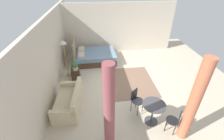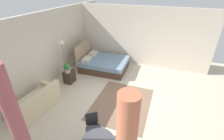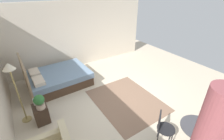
% 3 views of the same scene
% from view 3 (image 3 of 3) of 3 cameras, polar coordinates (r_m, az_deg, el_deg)
% --- Properties ---
extents(ground_plane, '(9.32, 9.31, 0.02)m').
position_cam_3_polar(ground_plane, '(5.25, 3.67, -10.67)').
color(ground_plane, beige).
extents(wall_right, '(0.12, 6.31, 2.82)m').
position_cam_3_polar(wall_right, '(7.11, -11.47, 12.55)').
color(wall_right, beige).
rests_on(wall_right, ground).
extents(area_rug, '(2.35, 1.88, 0.01)m').
position_cam_3_polar(area_rug, '(5.19, 5.31, -11.02)').
color(area_rug, '#7F604C').
rests_on(area_rug, ground).
extents(bed, '(1.68, 2.18, 1.26)m').
position_cam_3_polar(bed, '(6.09, -19.48, -2.81)').
color(bed, '#473323').
rests_on(bed, ground).
extents(nightstand, '(0.42, 0.36, 0.52)m').
position_cam_3_polar(nightstand, '(4.76, -24.50, -14.35)').
color(nightstand, '#38281E').
rests_on(nightstand, ground).
extents(potted_plant, '(0.26, 0.26, 0.40)m').
position_cam_3_polar(potted_plant, '(4.39, -25.10, -10.45)').
color(potted_plant, tan).
rests_on(potted_plant, nightstand).
extents(vase, '(0.13, 0.13, 0.19)m').
position_cam_3_polar(vase, '(4.64, -26.16, -10.32)').
color(vase, silver).
rests_on(vase, nightstand).
extents(floor_lamp, '(0.28, 0.28, 1.76)m').
position_cam_3_polar(floor_lamp, '(4.38, -32.96, -1.61)').
color(floor_lamp, '#99844C').
rests_on(floor_lamp, ground).
extents(balcony_table, '(0.71, 0.71, 0.76)m').
position_cam_3_polar(balcony_table, '(3.96, 28.42, -20.22)').
color(balcony_table, '#3F3F44').
rests_on(balcony_table, ground).
extents(cafe_chair_near_couch, '(0.56, 0.56, 0.86)m').
position_cam_3_polar(cafe_chair_near_couch, '(3.86, 18.13, -18.98)').
color(cafe_chair_near_couch, black).
rests_on(cafe_chair_near_couch, ground).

